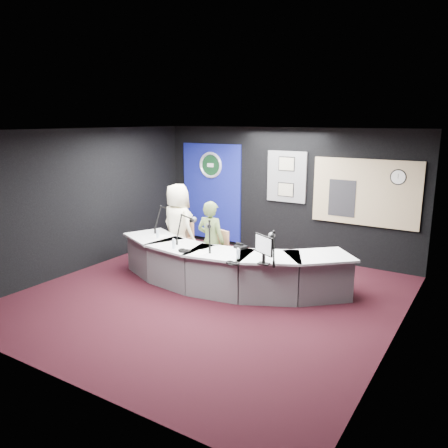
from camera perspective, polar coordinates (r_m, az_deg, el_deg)
The scene contains 33 objects.
ground at distance 7.79m, azimuth -1.88°, elevation -9.23°, with size 6.00×6.00×0.00m, color black.
ceiling at distance 7.20m, azimuth -2.05°, elevation 11.82°, with size 6.00×6.00×0.02m, color silver.
wall_back at distance 9.96m, azimuth 7.70°, elevation 4.00°, with size 6.00×0.02×2.80m, color black.
wall_front at distance 5.24m, azimuth -20.59°, elevation -5.16°, with size 6.00×0.02×2.80m, color black.
wall_left at distance 9.35m, azimuth -17.45°, elevation 2.91°, with size 0.02×6.00×2.80m, color black.
wall_right at distance 6.27m, azimuth 21.51°, elevation -2.29°, with size 0.02×6.00×2.80m, color black.
broadcast_desk at distance 8.12m, azimuth -0.03°, elevation -5.46°, with size 4.50×1.90×0.75m, color silver, non-canonical shape.
backdrop_panel at distance 10.86m, azimuth -1.58°, elevation 4.08°, with size 1.60×0.05×2.30m, color navy.
agency_seal at distance 10.75m, azimuth -1.72°, elevation 7.48°, with size 0.63×0.63×0.07m, color silver.
seal_center at distance 10.75m, azimuth -1.70°, elevation 7.48°, with size 0.48×0.48×0.01m, color #0E3318.
pinboard at distance 9.86m, azimuth 7.96°, elevation 5.96°, with size 0.90×0.04×1.10m, color slate.
framed_photo_upper at distance 9.81m, azimuth 7.94°, elevation 7.57°, with size 0.34×0.02×0.27m, color gray.
framed_photo_lower at distance 9.88m, azimuth 7.83°, elevation 4.33°, with size 0.34×0.02×0.27m, color gray.
booth_window_frame at distance 9.34m, azimuth 17.49°, elevation 3.83°, with size 2.12×0.06×1.32m, color tan.
booth_glow at distance 9.33m, azimuth 17.48°, elevation 3.82°, with size 2.00×0.02×1.20m, color #D7C288.
equipment_rack at distance 9.46m, azimuth 14.75°, elevation 3.19°, with size 0.55×0.02×0.75m, color black.
wall_clock at distance 9.14m, azimuth 21.25°, elevation 5.57°, with size 0.28×0.28×0.01m, color white.
armchair_left at distance 9.20m, azimuth -5.82°, elevation -2.44°, with size 0.56×0.56×1.00m, color #A36B4A, non-canonical shape.
armchair_right at distance 8.37m, azimuth -1.66°, elevation -4.00°, with size 0.56×0.56×1.00m, color #A36B4A, non-canonical shape.
draped_jacket at distance 9.42m, azimuth -5.61°, elevation -1.32°, with size 0.50×0.10×0.70m, color slate.
person_man at distance 9.11m, azimuth -5.88°, elevation -0.27°, with size 0.84×0.55×1.72m, color #FFF4CB.
person_woman at distance 8.30m, azimuth -1.67°, elevation -2.25°, with size 0.56×0.37×1.53m, color #546635.
computer_monitor at distance 7.00m, azimuth 5.10°, elevation -2.63°, with size 0.41×0.02×0.28m, color black.
desk_phone at distance 7.92m, azimuth 2.12°, elevation -2.92°, with size 0.20×0.16×0.05m, color black.
headphones_near at distance 7.07m, azimuth 1.11°, elevation -4.96°, with size 0.20×0.20×0.03m, color black.
headphones_far at distance 7.76m, azimuth -5.06°, elevation -3.37°, with size 0.22×0.22×0.04m, color black.
paper_stack at distance 8.80m, azimuth -8.25°, elevation -1.55°, with size 0.19×0.28×0.00m, color white.
notepad at distance 7.65m, azimuth -3.06°, elevation -3.68°, with size 0.23×0.33×0.00m, color white.
boom_mic_a at distance 9.17m, azimuth -7.37°, elevation 1.00°, with size 0.20×0.73×0.60m, color black, non-canonical shape.
boom_mic_b at distance 8.36m, azimuth -4.91°, elevation -0.14°, with size 0.18×0.74×0.60m, color black, non-canonical shape.
boom_mic_c at distance 7.86m, azimuth -1.87°, elevation -0.97°, with size 0.47×0.63×0.60m, color black, non-canonical shape.
boom_mic_d at distance 7.17m, azimuth 6.21°, elevation -2.43°, with size 0.43×0.66×0.60m, color black, non-canonical shape.
water_bottles at distance 7.94m, azimuth -3.92°, elevation -2.42°, with size 2.03×0.47×0.18m, color silver, non-canonical shape.
Camera 1 is at (4.01, -5.98, 2.98)m, focal length 36.00 mm.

